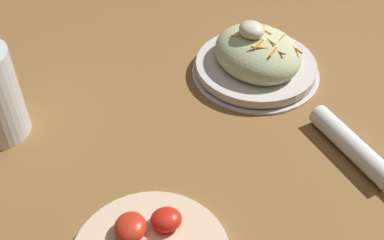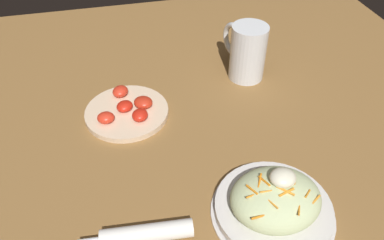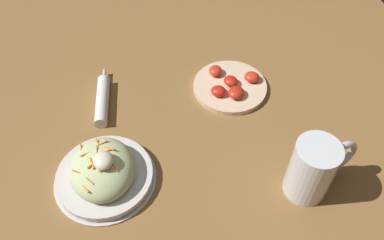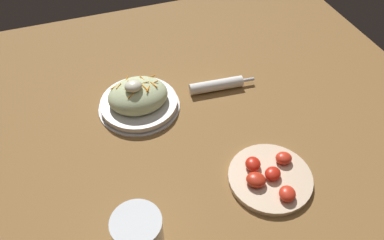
{
  "view_description": "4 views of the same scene",
  "coord_description": "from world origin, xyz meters",
  "px_view_note": "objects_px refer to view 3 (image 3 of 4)",
  "views": [
    {
      "loc": [
        -0.43,
        0.25,
        0.52
      ],
      "look_at": [
        -0.02,
        -0.01,
        0.06
      ],
      "focal_mm": 45.62,
      "sensor_mm": 36.0,
      "label": 1
    },
    {
      "loc": [
        -0.15,
        -0.55,
        0.57
      ],
      "look_at": [
        -0.02,
        -0.01,
        0.08
      ],
      "focal_mm": 35.35,
      "sensor_mm": 36.0,
      "label": 2
    },
    {
      "loc": [
        0.55,
        -0.1,
        0.73
      ],
      "look_at": [
        0.02,
        -0.0,
        0.09
      ],
      "focal_mm": 36.56,
      "sensor_mm": 36.0,
      "label": 3
    },
    {
      "loc": [
        0.19,
        0.54,
        0.72
      ],
      "look_at": [
        -0.01,
        -0.03,
        0.09
      ],
      "focal_mm": 35.66,
      "sensor_mm": 36.0,
      "label": 4
    }
  ],
  "objects_px": {
    "salad_plate": "(104,172)",
    "tomato_plate": "(230,86)",
    "beer_mug": "(312,171)",
    "napkin_roll": "(102,100)"
  },
  "relations": [
    {
      "from": "salad_plate",
      "to": "napkin_roll",
      "type": "height_order",
      "value": "salad_plate"
    },
    {
      "from": "salad_plate",
      "to": "beer_mug",
      "type": "bearing_deg",
      "value": 77.32
    },
    {
      "from": "salad_plate",
      "to": "beer_mug",
      "type": "relative_size",
      "value": 1.43
    },
    {
      "from": "salad_plate",
      "to": "beer_mug",
      "type": "height_order",
      "value": "beer_mug"
    },
    {
      "from": "napkin_roll",
      "to": "tomato_plate",
      "type": "height_order",
      "value": "tomato_plate"
    },
    {
      "from": "salad_plate",
      "to": "napkin_roll",
      "type": "relative_size",
      "value": 1.15
    },
    {
      "from": "beer_mug",
      "to": "salad_plate",
      "type": "bearing_deg",
      "value": -102.68
    },
    {
      "from": "salad_plate",
      "to": "tomato_plate",
      "type": "xyz_separation_m",
      "value": [
        -0.22,
        0.33,
        -0.02
      ]
    },
    {
      "from": "napkin_roll",
      "to": "tomato_plate",
      "type": "distance_m",
      "value": 0.33
    },
    {
      "from": "beer_mug",
      "to": "tomato_plate",
      "type": "relative_size",
      "value": 0.8
    }
  ]
}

